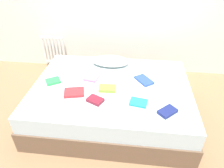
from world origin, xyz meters
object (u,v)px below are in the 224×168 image
(textbook_blue, at_px, (144,80))
(textbook_red, at_px, (74,92))
(textbook_navy, at_px, (168,111))
(textbook_teal, at_px, (138,102))
(textbook_pink, at_px, (92,77))
(textbook_maroon, at_px, (95,100))
(pillow, at_px, (110,61))
(bed, at_px, (112,101))
(radiator, at_px, (54,50))
(textbook_lime, at_px, (107,88))
(textbook_green, at_px, (53,81))
(textbook_white, at_px, (163,93))

(textbook_blue, height_order, textbook_red, textbook_red)
(textbook_blue, height_order, textbook_navy, textbook_navy)
(textbook_blue, xyz_separation_m, textbook_teal, (-0.07, -0.46, -0.00))
(textbook_pink, distance_m, textbook_navy, 1.08)
(textbook_pink, xyz_separation_m, textbook_teal, (0.62, -0.45, -0.00))
(textbook_blue, height_order, textbook_maroon, textbook_maroon)
(pillow, height_order, textbook_red, pillow)
(bed, height_order, radiator, radiator)
(radiator, xyz_separation_m, textbook_blue, (1.62, -1.07, 0.16))
(textbook_red, bearing_deg, radiator, 105.79)
(bed, distance_m, textbook_teal, 0.54)
(textbook_pink, bearing_deg, textbook_red, -100.00)
(textbook_pink, bearing_deg, textbook_lime, -32.11)
(textbook_red, bearing_deg, pillow, 51.85)
(bed, distance_m, textbook_lime, 0.30)
(pillow, distance_m, textbook_red, 0.82)
(pillow, xyz_separation_m, textbook_pink, (-0.20, -0.38, -0.05))
(textbook_pink, bearing_deg, bed, -12.13)
(textbook_lime, bearing_deg, pillow, 90.49)
(pillow, bearing_deg, textbook_lime, -86.43)
(bed, bearing_deg, textbook_maroon, -112.69)
(textbook_teal, relative_size, textbook_green, 1.10)
(bed, relative_size, textbook_navy, 10.13)
(bed, relative_size, textbook_white, 8.62)
(textbook_maroon, height_order, textbook_navy, textbook_maroon)
(textbook_lime, distance_m, textbook_white, 0.66)
(bed, bearing_deg, radiator, 135.24)
(radiator, height_order, textbook_lime, radiator)
(bed, distance_m, textbook_pink, 0.40)
(textbook_blue, bearing_deg, bed, -107.97)
(pillow, bearing_deg, radiator, 148.57)
(textbook_lime, bearing_deg, radiator, 128.80)
(bed, xyz_separation_m, textbook_white, (0.62, -0.14, 0.28))
(textbook_blue, xyz_separation_m, textbook_white, (0.21, -0.27, 0.01))
(radiator, xyz_separation_m, textbook_green, (0.45, -1.22, 0.16))
(textbook_blue, distance_m, textbook_pink, 0.68)
(textbook_teal, bearing_deg, bed, 147.05)
(radiator, distance_m, textbook_teal, 2.18)
(textbook_white, bearing_deg, pillow, 138.09)
(textbook_red, xyz_separation_m, textbook_green, (-0.34, 0.21, -0.00))
(textbook_green, bearing_deg, textbook_pink, -15.36)
(textbook_maroon, bearing_deg, textbook_lime, 92.45)
(textbook_pink, bearing_deg, textbook_teal, -23.86)
(textbook_green, distance_m, textbook_navy, 1.47)
(textbook_pink, bearing_deg, textbook_blue, 13.02)
(textbook_maroon, bearing_deg, textbook_blue, 67.66)
(bed, relative_size, textbook_maroon, 11.42)
(textbook_blue, xyz_separation_m, textbook_lime, (-0.44, -0.24, 0.01))
(pillow, relative_size, textbook_lime, 2.57)
(textbook_pink, relative_size, textbook_green, 1.08)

